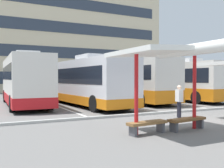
{
  "coord_description": "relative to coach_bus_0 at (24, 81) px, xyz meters",
  "views": [
    {
      "loc": [
        -9.12,
        -9.39,
        1.96
      ],
      "look_at": [
        -2.19,
        4.23,
        1.64
      ],
      "focal_mm": 41.81,
      "sensor_mm": 36.0,
      "label": 1
    }
  ],
  "objects": [
    {
      "name": "ground_plane",
      "position": [
        6.24,
        -10.19,
        -1.77
      ],
      "size": [
        160.0,
        160.0,
        0.0
      ],
      "primitive_type": "plane",
      "color": "slate"
    },
    {
      "name": "waiting_shelter_0",
      "position": [
        3.26,
        -12.26,
        1.08
      ],
      "size": [
        3.68,
        4.75,
        3.09
      ],
      "color": "red",
      "rests_on": "ground"
    },
    {
      "name": "lane_stripe_3",
      "position": [
        10.49,
        -0.29,
        -1.76
      ],
      "size": [
        0.16,
        14.0,
        0.01
      ],
      "primitive_type": "cube",
      "color": "white",
      "rests_on": "ground"
    },
    {
      "name": "waiting_passenger_0",
      "position": [
        5.99,
        -9.54,
        -0.84
      ],
      "size": [
        0.34,
        0.51,
        1.62
      ],
      "color": "black",
      "rests_on": "ground"
    },
    {
      "name": "bench_1",
      "position": [
        4.16,
        -12.05,
        -1.43
      ],
      "size": [
        1.78,
        0.62,
        0.45
      ],
      "color": "brown",
      "rests_on": "ground"
    },
    {
      "name": "coach_bus_0",
      "position": [
        0.0,
        0.0,
        0.0
      ],
      "size": [
        2.76,
        10.39,
        3.75
      ],
      "color": "silver",
      "rests_on": "ground"
    },
    {
      "name": "lane_stripe_4",
      "position": [
        14.75,
        -0.29,
        -1.76
      ],
      "size": [
        0.16,
        14.0,
        0.01
      ],
      "primitive_type": "cube",
      "color": "white",
      "rests_on": "ground"
    },
    {
      "name": "bench_0",
      "position": [
        2.36,
        -12.01,
        -1.44
      ],
      "size": [
        1.58,
        0.57,
        0.45
      ],
      "color": "brown",
      "rests_on": "ground"
    },
    {
      "name": "platform_kerb",
      "position": [
        6.24,
        -7.96,
        -1.71
      ],
      "size": [
        44.0,
        0.24,
        0.12
      ],
      "primitive_type": "cube",
      "color": "#ADADA8",
      "rests_on": "ground"
    },
    {
      "name": "coach_bus_1",
      "position": [
        3.92,
        -1.37,
        -0.07
      ],
      "size": [
        3.14,
        11.87,
        3.59
      ],
      "color": "silver",
      "rests_on": "ground"
    },
    {
      "name": "coach_bus_3",
      "position": [
        12.92,
        -1.22,
        -0.09
      ],
      "size": [
        3.14,
        10.47,
        3.65
      ],
      "color": "silver",
      "rests_on": "ground"
    },
    {
      "name": "coach_bus_2",
      "position": [
        8.31,
        -0.51,
        -0.03
      ],
      "size": [
        2.8,
        10.98,
        3.78
      ],
      "color": "silver",
      "rests_on": "ground"
    },
    {
      "name": "lane_stripe_1",
      "position": [
        1.99,
        -0.29,
        -1.76
      ],
      "size": [
        0.16,
        14.0,
        0.01
      ],
      "primitive_type": "cube",
      "color": "white",
      "rests_on": "ground"
    },
    {
      "name": "terminal_building",
      "position": [
        6.27,
        24.97,
        7.69
      ],
      "size": [
        39.64,
        12.87,
        21.65
      ],
      "color": "beige",
      "rests_on": "ground"
    },
    {
      "name": "lane_stripe_2",
      "position": [
        6.24,
        -0.29,
        -1.76
      ],
      "size": [
        0.16,
        14.0,
        0.01
      ],
      "primitive_type": "cube",
      "color": "white",
      "rests_on": "ground"
    }
  ]
}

